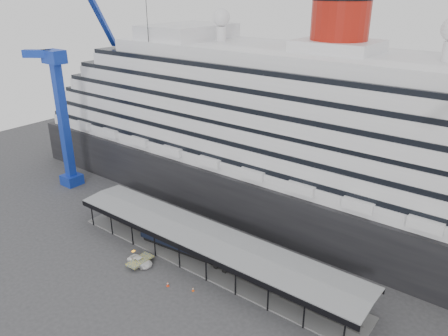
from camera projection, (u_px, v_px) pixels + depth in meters
The scene contains 9 objects.
ground at pixel (189, 276), 70.95m from camera, with size 200.00×200.00×0.00m, color #353538.
cruise_ship at pixel (293, 123), 87.31m from camera, with size 130.00×30.00×43.90m.
platform_canopy at pixel (208, 250), 73.70m from camera, with size 56.00×9.18×5.30m.
crane_blue at pixel (65, 102), 96.34m from camera, with size 22.63×19.19×47.60m.
port_truck at pixel (140, 261), 73.76m from camera, with size 2.10×4.56×1.27m, color white.
pullman_carriage at pixel (190, 242), 75.95m from camera, with size 20.87×4.63×20.34m.
traffic_cone_left at pixel (146, 265), 73.21m from camera, with size 0.49×0.49×0.72m.
traffic_cone_mid at pixel (168, 284), 68.49m from camera, with size 0.47×0.47×0.81m.
traffic_cone_right at pixel (193, 289), 67.43m from camera, with size 0.42×0.42×0.68m.
Camera 1 is at (40.18, -43.14, 43.61)m, focal length 35.00 mm.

